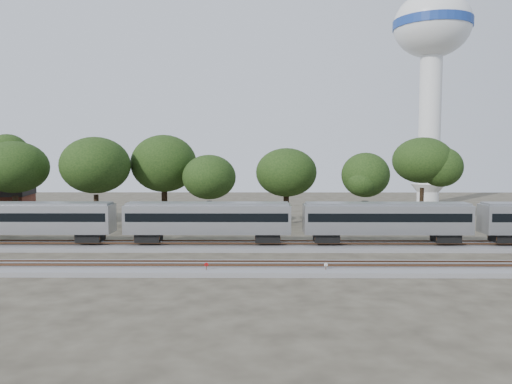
% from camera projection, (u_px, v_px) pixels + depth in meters
% --- Properties ---
extents(ground, '(160.00, 160.00, 0.00)m').
position_uv_depth(ground, '(196.00, 260.00, 46.17)').
color(ground, '#383328').
rests_on(ground, ground).
extents(track_far, '(160.00, 5.00, 0.73)m').
position_uv_depth(track_far, '(203.00, 246.00, 52.13)').
color(track_far, slate).
rests_on(track_far, ground).
extents(track_near, '(160.00, 5.00, 0.73)m').
position_uv_depth(track_near, '(189.00, 268.00, 42.16)').
color(track_near, slate).
rests_on(track_near, ground).
extents(train, '(89.31, 3.08, 4.54)m').
position_uv_depth(train, '(209.00, 218.00, 51.89)').
color(train, '#ABADB2').
rests_on(train, ground).
extents(switch_stand_red, '(0.31, 0.14, 1.02)m').
position_uv_depth(switch_stand_red, '(206.00, 267.00, 40.61)').
color(switch_stand_red, '#512D19').
rests_on(switch_stand_red, ground).
extents(switch_stand_white, '(0.31, 0.06, 0.96)m').
position_uv_depth(switch_stand_white, '(326.00, 267.00, 40.80)').
color(switch_stand_white, '#512D19').
rests_on(switch_stand_white, ground).
extents(switch_lever, '(0.58, 0.48, 0.30)m').
position_uv_depth(switch_lever, '(246.00, 274.00, 40.39)').
color(switch_lever, '#512D19').
rests_on(switch_lever, ground).
extents(water_tower, '(14.40, 14.40, 39.86)m').
position_uv_depth(water_tower, '(432.00, 48.00, 93.31)').
color(water_tower, silver).
rests_on(water_tower, ground).
extents(tree_1, '(8.23, 8.23, 11.60)m').
position_uv_depth(tree_1, '(14.00, 167.00, 64.79)').
color(tree_1, black).
rests_on(tree_1, ground).
extents(tree_2, '(8.48, 8.48, 11.95)m').
position_uv_depth(tree_2, '(95.00, 165.00, 64.90)').
color(tree_2, black).
rests_on(tree_2, ground).
extents(tree_3, '(8.60, 8.60, 12.13)m').
position_uv_depth(tree_3, '(164.00, 164.00, 69.40)').
color(tree_3, black).
rests_on(tree_3, ground).
extents(tree_4, '(6.89, 6.89, 9.71)m').
position_uv_depth(tree_4, '(209.00, 177.00, 65.21)').
color(tree_4, black).
rests_on(tree_4, ground).
extents(tree_5, '(7.35, 7.35, 10.36)m').
position_uv_depth(tree_5, '(286.00, 173.00, 69.25)').
color(tree_5, black).
rests_on(tree_5, ground).
extents(tree_6, '(7.28, 7.28, 10.26)m').
position_uv_depth(tree_6, '(365.00, 175.00, 62.79)').
color(tree_6, black).
rests_on(tree_6, ground).
extents(tree_7, '(8.98, 8.98, 12.66)m').
position_uv_depth(tree_7, '(423.00, 160.00, 73.75)').
color(tree_7, black).
rests_on(tree_7, ground).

